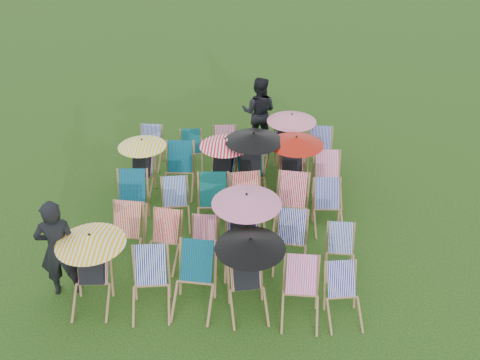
# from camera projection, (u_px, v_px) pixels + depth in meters

# --- Properties ---
(ground) EXTENTS (100.00, 100.00, 0.00)m
(ground) POSITION_uv_depth(u_px,v_px,m) (231.00, 227.00, 10.76)
(ground) COLOR black
(ground) RESTS_ON ground
(deckchair_0) EXTENTS (1.12, 1.18, 1.33)m
(deckchair_0) POSITION_uv_depth(u_px,v_px,m) (91.00, 269.00, 8.62)
(deckchair_0) COLOR #946945
(deckchair_0) RESTS_ON ground
(deckchair_1) EXTENTS (0.75, 0.97, 0.97)m
(deckchair_1) POSITION_uv_depth(u_px,v_px,m) (150.00, 285.00, 8.63)
(deckchair_1) COLOR #946945
(deckchair_1) RESTS_ON ground
(deckchair_2) EXTENTS (0.75, 0.99, 1.02)m
(deckchair_2) POSITION_uv_depth(u_px,v_px,m) (194.00, 281.00, 8.66)
(deckchair_2) COLOR #946945
(deckchair_2) RESTS_ON ground
(deckchair_3) EXTENTS (1.13, 1.23, 1.34)m
(deckchair_3) POSITION_uv_depth(u_px,v_px,m) (248.00, 274.00, 8.52)
(deckchair_3) COLOR #946945
(deckchair_3) RESTS_ON ground
(deckchair_4) EXTENTS (0.65, 0.89, 0.94)m
(deckchair_4) POSITION_uv_depth(u_px,v_px,m) (301.00, 294.00, 8.47)
(deckchair_4) COLOR #946945
(deckchair_4) RESTS_ON ground
(deckchair_5) EXTENTS (0.67, 0.86, 0.85)m
(deckchair_5) POSITION_uv_depth(u_px,v_px,m) (344.00, 297.00, 8.48)
(deckchair_5) COLOR #946945
(deckchair_5) RESTS_ON ground
(deckchair_6) EXTENTS (0.70, 0.93, 0.96)m
(deckchair_6) POSITION_uv_depth(u_px,v_px,m) (124.00, 236.00, 9.73)
(deckchair_6) COLOR #946945
(deckchair_6) RESTS_ON ground
(deckchair_7) EXTENTS (0.69, 0.89, 0.90)m
(deckchair_7) POSITION_uv_depth(u_px,v_px,m) (163.00, 241.00, 9.63)
(deckchair_7) COLOR #946945
(deckchair_7) RESTS_ON ground
(deckchair_8) EXTENTS (0.55, 0.76, 0.81)m
(deckchair_8) POSITION_uv_depth(u_px,v_px,m) (204.00, 244.00, 9.63)
(deckchair_8) COLOR #946945
(deckchair_8) RESTS_ON ground
(deckchair_9) EXTENTS (1.22, 1.28, 1.45)m
(deckchair_9) POSITION_uv_depth(u_px,v_px,m) (244.00, 230.00, 9.40)
(deckchair_9) COLOR #946945
(deckchair_9) RESTS_ON ground
(deckchair_10) EXTENTS (0.69, 0.91, 0.93)m
(deckchair_10) POSITION_uv_depth(u_px,v_px,m) (291.00, 243.00, 9.57)
(deckchair_10) COLOR #946945
(deckchair_10) RESTS_ON ground
(deckchair_11) EXTENTS (0.56, 0.77, 0.81)m
(deckchair_11) POSITION_uv_depth(u_px,v_px,m) (341.00, 253.00, 9.44)
(deckchair_11) COLOR #946945
(deckchair_11) RESTS_ON ground
(deckchair_12) EXTENTS (0.73, 0.97, 1.01)m
(deckchair_12) POSITION_uv_depth(u_px,v_px,m) (131.00, 202.00, 10.61)
(deckchair_12) COLOR #946945
(deckchair_12) RESTS_ON ground
(deckchair_13) EXTENTS (0.71, 0.89, 0.88)m
(deckchair_13) POSITION_uv_depth(u_px,v_px,m) (175.00, 205.00, 10.63)
(deckchair_13) COLOR #946945
(deckchair_13) RESTS_ON ground
(deckchair_14) EXTENTS (0.74, 0.98, 1.02)m
(deckchair_14) POSITION_uv_depth(u_px,v_px,m) (213.00, 206.00, 10.49)
(deckchair_14) COLOR #946945
(deckchair_14) RESTS_ON ground
(deckchair_15) EXTENTS (0.84, 1.04, 1.01)m
(deckchair_15) POSITION_uv_depth(u_px,v_px,m) (248.00, 205.00, 10.51)
(deckchair_15) COLOR #946945
(deckchair_15) RESTS_ON ground
(deckchair_16) EXTENTS (0.78, 1.01, 1.02)m
(deckchair_16) POSITION_uv_depth(u_px,v_px,m) (291.00, 205.00, 10.50)
(deckchair_16) COLOR #946945
(deckchair_16) RESTS_ON ground
(deckchair_17) EXTENTS (0.67, 0.88, 0.91)m
(deckchair_17) POSITION_uv_depth(u_px,v_px,m) (329.00, 208.00, 10.52)
(deckchair_17) COLOR #946945
(deckchair_17) RESTS_ON ground
(deckchair_18) EXTENTS (1.03, 1.08, 1.23)m
(deckchair_18) POSITION_uv_depth(u_px,v_px,m) (141.00, 165.00, 11.55)
(deckchair_18) COLOR #946945
(deckchair_18) RESTS_ON ground
(deckchair_19) EXTENTS (0.71, 0.97, 1.02)m
(deckchair_19) POSITION_uv_depth(u_px,v_px,m) (179.00, 171.00, 11.61)
(deckchair_19) COLOR #946945
(deckchair_19) RESTS_ON ground
(deckchair_20) EXTENTS (1.09, 1.16, 1.29)m
(deckchair_20) POSITION_uv_depth(u_px,v_px,m) (222.00, 166.00, 11.46)
(deckchair_20) COLOR #946945
(deckchair_20) RESTS_ON ground
(deckchair_21) EXTENTS (1.22, 1.31, 1.44)m
(deckchair_21) POSITION_uv_depth(u_px,v_px,m) (252.00, 164.00, 11.37)
(deckchair_21) COLOR #946945
(deckchair_21) RESTS_ON ground
(deckchair_22) EXTENTS (1.16, 1.20, 1.38)m
(deckchair_22) POSITION_uv_depth(u_px,v_px,m) (293.00, 166.00, 11.36)
(deckchair_22) COLOR #946945
(deckchair_22) RESTS_ON ground
(deckchair_23) EXTENTS (0.67, 0.91, 0.96)m
(deckchair_23) POSITION_uv_depth(u_px,v_px,m) (328.00, 179.00, 11.39)
(deckchair_23) COLOR #946945
(deckchair_23) RESTS_ON ground
(deckchair_24) EXTENTS (0.60, 0.83, 0.88)m
(deckchair_24) POSITION_uv_depth(u_px,v_px,m) (149.00, 148.00, 12.63)
(deckchair_24) COLOR #946945
(deckchair_24) RESTS_ON ground
(deckchair_25) EXTENTS (0.65, 0.84, 0.85)m
(deckchair_25) POSITION_uv_depth(u_px,v_px,m) (191.00, 152.00, 12.51)
(deckchair_25) COLOR #946945
(deckchair_25) RESTS_ON ground
(deckchair_26) EXTENTS (0.68, 0.89, 0.91)m
(deckchair_26) POSITION_uv_depth(u_px,v_px,m) (225.00, 150.00, 12.53)
(deckchair_26) COLOR #946945
(deckchair_26) RESTS_ON ground
(deckchair_27) EXTENTS (0.72, 0.90, 0.87)m
(deckchair_27) POSITION_uv_depth(u_px,v_px,m) (256.00, 153.00, 12.45)
(deckchair_27) COLOR #946945
(deckchair_27) RESTS_ON ground
(deckchair_28) EXTENTS (1.13, 1.24, 1.34)m
(deckchair_28) POSITION_uv_depth(u_px,v_px,m) (290.00, 141.00, 12.36)
(deckchair_28) COLOR #946945
(deckchair_28) RESTS_ON ground
(deckchair_29) EXTENTS (0.64, 0.89, 0.94)m
(deckchair_29) POSITION_uv_depth(u_px,v_px,m) (320.00, 152.00, 12.41)
(deckchair_29) COLOR #946945
(deckchair_29) RESTS_ON ground
(person_left) EXTENTS (0.77, 0.60, 1.84)m
(person_left) POSITION_uv_depth(u_px,v_px,m) (58.00, 249.00, 8.72)
(person_left) COLOR black
(person_left) RESTS_ON ground
(person_rear) EXTENTS (0.98, 0.81, 1.81)m
(person_rear) POSITION_uv_depth(u_px,v_px,m) (259.00, 112.00, 13.26)
(person_rear) COLOR black
(person_rear) RESTS_ON ground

